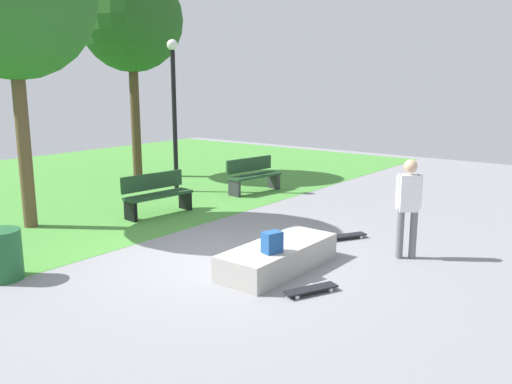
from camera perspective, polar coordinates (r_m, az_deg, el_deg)
ground_plane at (r=9.06m, az=-4.18°, el=-7.07°), size 28.00×28.00×0.00m
concrete_ledge at (r=8.49m, az=2.40°, el=-6.90°), size 2.20×0.85×0.40m
backpack_on_ledge at (r=7.98m, az=1.73°, el=-5.39°), size 0.32×0.27×0.32m
skater_performing_trick at (r=9.13m, az=15.98°, el=-0.98°), size 0.35×0.38×1.67m
skateboard_by_ledge at (r=7.62m, az=5.91°, el=-10.28°), size 0.81×0.51×0.08m
skateboard_spare at (r=10.22m, az=9.60°, el=-4.63°), size 0.79×0.57×0.08m
park_bench_far_left at (r=14.24m, az=-0.31°, el=1.90°), size 1.65×0.69×0.91m
park_bench_near_lamppost at (r=12.03m, az=-10.56°, el=-0.13°), size 1.64×0.64×0.91m
tree_leaning_ash at (r=17.03m, az=-13.21°, el=17.42°), size 3.08×3.08×6.25m
lamp_post at (r=14.28m, az=-8.76°, el=9.66°), size 0.28×0.28×3.97m
trash_bin at (r=8.85m, az=-25.49°, el=-6.07°), size 0.58×0.58×0.76m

